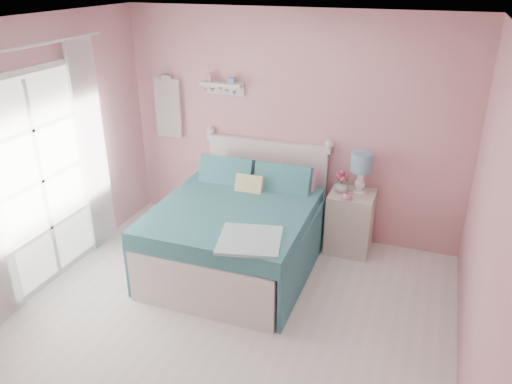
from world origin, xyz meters
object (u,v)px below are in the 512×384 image
Objects in this scene: nightstand at (350,222)px; teacup at (348,196)px; bed at (238,232)px; table_lamp at (362,165)px; vase at (341,186)px.

teacup is (-0.02, -0.18, 0.39)m from nightstand.
bed is 1.51m from table_lamp.
bed is 1.24m from vase.
bed reaches higher than vase.
teacup is at bearing -97.73° from nightstand.
nightstand is at bearing 33.26° from bed.
table_lamp reaches higher than nightstand.
nightstand is at bearing -141.09° from table_lamp.
bed is 1.23m from teacup.
bed is at bearing -142.54° from vase.
table_lamp is 0.32m from vase.
bed is 2.78× the size of nightstand.
bed is 4.21× the size of table_lamp.
vase is (0.94, 0.72, 0.39)m from bed.
table_lamp is 4.62× the size of teacup.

